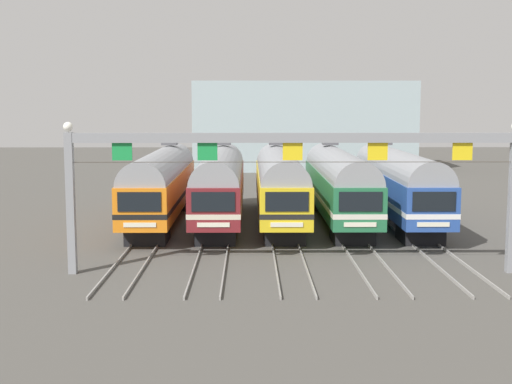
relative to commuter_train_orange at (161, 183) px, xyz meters
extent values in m
plane|color=#4C4944|center=(7.72, 0.00, -2.69)|extent=(160.00, 160.00, 0.00)
cube|color=gray|center=(-0.72, 17.00, -2.61)|extent=(0.07, 70.00, 0.15)
cube|color=gray|center=(0.72, 17.00, -2.61)|extent=(0.07, 70.00, 0.15)
cube|color=gray|center=(3.14, 17.00, -2.61)|extent=(0.07, 70.00, 0.15)
cube|color=gray|center=(4.58, 17.00, -2.61)|extent=(0.07, 70.00, 0.15)
cube|color=gray|center=(7.00, 17.00, -2.61)|extent=(0.07, 70.00, 0.15)
cube|color=gray|center=(8.43, 17.00, -2.61)|extent=(0.07, 70.00, 0.15)
cube|color=gray|center=(10.86, 17.00, -2.61)|extent=(0.07, 70.00, 0.15)
cube|color=gray|center=(12.29, 17.00, -2.61)|extent=(0.07, 70.00, 0.15)
cube|color=gray|center=(14.71, 17.00, -2.61)|extent=(0.07, 70.00, 0.15)
cube|color=gray|center=(16.15, 17.00, -2.61)|extent=(0.07, 70.00, 0.15)
cube|color=orange|center=(0.00, 0.00, -0.46)|extent=(2.85, 18.00, 2.35)
cube|color=black|center=(0.00, 0.00, -0.82)|extent=(2.88, 18.02, 0.28)
cylinder|color=gray|center=(0.00, 0.00, 0.71)|extent=(2.74, 17.64, 2.74)
cube|color=black|center=(0.00, -9.02, 0.01)|extent=(2.28, 0.06, 1.03)
cube|color=silver|center=(0.00, -9.02, -1.21)|extent=(1.71, 0.05, 0.24)
cube|color=black|center=(0.00, -6.30, -2.16)|extent=(2.28, 2.60, 1.05)
cube|color=black|center=(0.00, 6.30, -2.16)|extent=(2.28, 2.60, 1.05)
cube|color=#4C4C51|center=(0.00, 5.04, 2.26)|extent=(1.10, 1.10, 0.20)
cube|color=maroon|center=(3.86, 0.00, -0.46)|extent=(2.85, 18.00, 2.35)
cube|color=beige|center=(3.86, 0.00, -0.82)|extent=(2.88, 18.02, 0.28)
cylinder|color=gray|center=(3.86, 0.00, 0.71)|extent=(2.74, 17.64, 2.74)
cube|color=black|center=(3.86, -9.02, 0.01)|extent=(2.28, 0.06, 1.03)
cube|color=silver|center=(3.86, -9.02, -1.21)|extent=(1.71, 0.05, 0.24)
cube|color=black|center=(3.86, -6.30, -2.16)|extent=(2.28, 2.60, 1.05)
cube|color=black|center=(3.86, 6.30, -2.16)|extent=(2.28, 2.60, 1.05)
cube|color=#4C4C51|center=(3.86, 5.04, 2.26)|extent=(1.10, 1.10, 0.20)
cube|color=gold|center=(7.72, 0.00, -0.46)|extent=(2.85, 18.00, 2.35)
cube|color=black|center=(7.72, 0.00, -0.82)|extent=(2.88, 18.02, 0.28)
cylinder|color=gray|center=(7.72, 0.00, 0.71)|extent=(2.74, 17.64, 2.74)
cube|color=black|center=(7.72, -9.02, 0.01)|extent=(2.28, 0.06, 1.03)
cube|color=silver|center=(7.72, -9.02, -1.21)|extent=(1.71, 0.05, 0.24)
cube|color=black|center=(7.72, -6.30, -2.16)|extent=(2.28, 2.60, 1.05)
cube|color=black|center=(7.72, 6.30, -2.16)|extent=(2.28, 2.60, 1.05)
cube|color=#4C4C51|center=(7.72, 5.04, 2.26)|extent=(1.10, 1.10, 0.20)
cube|color=#236B42|center=(11.57, 0.00, -0.46)|extent=(2.85, 18.00, 2.35)
cube|color=silver|center=(11.57, 0.00, -0.82)|extent=(2.88, 18.02, 0.28)
cylinder|color=gray|center=(11.57, 0.00, 0.71)|extent=(2.74, 17.64, 2.74)
cube|color=black|center=(11.57, -9.02, 0.01)|extent=(2.28, 0.06, 1.03)
cube|color=silver|center=(11.57, -9.02, -1.21)|extent=(1.71, 0.05, 0.24)
cube|color=black|center=(11.57, -6.30, -2.16)|extent=(2.28, 2.60, 1.05)
cube|color=black|center=(11.57, 6.30, -2.16)|extent=(2.28, 2.60, 1.05)
cube|color=#4C4C51|center=(11.57, 5.04, 2.26)|extent=(1.10, 1.10, 0.20)
cube|color=#284C9E|center=(15.43, 0.00, -0.46)|extent=(2.85, 18.00, 2.35)
cube|color=white|center=(15.43, 0.00, -0.82)|extent=(2.88, 18.02, 0.28)
cylinder|color=gray|center=(15.43, 0.00, 0.71)|extent=(2.74, 17.64, 2.74)
cube|color=black|center=(15.43, -9.02, 0.01)|extent=(2.28, 0.06, 1.03)
cube|color=silver|center=(15.43, -9.02, -1.21)|extent=(1.71, 0.05, 0.24)
cube|color=black|center=(15.43, -6.30, -2.16)|extent=(2.28, 2.60, 1.05)
cube|color=black|center=(15.43, 6.30, -2.16)|extent=(2.28, 2.60, 1.05)
cube|color=#4C4C51|center=(15.43, 5.04, 2.26)|extent=(1.10, 1.10, 0.20)
cube|color=gray|center=(-2.40, -13.50, 0.56)|extent=(0.36, 0.36, 6.50)
cube|color=gray|center=(7.72, -13.50, 3.56)|extent=(20.23, 0.32, 0.44)
cube|color=#198C3F|center=(0.00, -13.50, 2.94)|extent=(0.90, 0.08, 0.80)
cube|color=#198C3F|center=(3.86, -13.50, 2.94)|extent=(0.90, 0.08, 0.80)
cube|color=yellow|center=(7.72, -13.50, 2.94)|extent=(0.90, 0.08, 0.80)
cube|color=yellow|center=(11.57, -13.50, 2.94)|extent=(0.90, 0.08, 0.80)
cube|color=yellow|center=(15.43, -13.50, 2.94)|extent=(0.90, 0.08, 0.80)
sphere|color=white|center=(-2.40, -13.50, 4.06)|extent=(0.44, 0.44, 0.44)
cylinder|color=#3F382D|center=(7.72, -13.50, 2.46)|extent=(20.23, 0.03, 0.03)
cube|color=#9EB2B7|center=(12.14, 38.45, 2.50)|extent=(25.78, 10.00, 10.38)
camera|label=1|loc=(5.77, -44.68, 5.08)|focal=48.43mm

